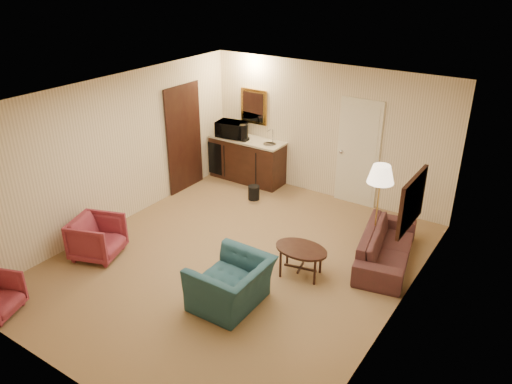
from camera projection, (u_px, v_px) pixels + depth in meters
ground at (236, 261)px, 7.83m from camera, size 6.00×6.00×0.00m
room_walls at (258, 143)px, 7.73m from camera, size 5.02×6.01×2.61m
wetbar_cabinet at (247, 160)px, 10.51m from camera, size 1.64×0.58×0.92m
sofa at (387, 241)px, 7.68m from camera, size 0.88×1.89×0.71m
teal_armchair at (231, 277)px, 6.67m from camera, size 0.68×1.03×0.89m
rose_chair_near at (97, 236)px, 7.82m from camera, size 0.86×0.89×0.72m
coffee_table at (301, 261)px, 7.40m from camera, size 0.90×0.70×0.46m
floor_lamp at (377, 211)px, 7.71m from camera, size 0.48×0.48×1.54m
waste_bin at (254, 193)px, 9.78m from camera, size 0.23×0.23×0.28m
microwave at (231, 128)px, 10.36m from camera, size 0.64×0.42×0.40m
coffee_maker at (244, 133)px, 10.16m from camera, size 0.23×0.23×0.33m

